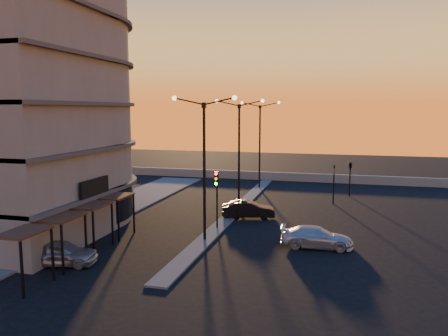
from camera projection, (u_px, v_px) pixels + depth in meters
The scene contains 14 objects.
ground at pixel (205, 241), 28.85m from camera, with size 120.00×120.00×0.00m, color black.
sidewalk_west at pixel (96, 216), 35.35m from camera, with size 5.00×40.00×0.12m, color #50504E.
median at pixel (239, 207), 38.41m from camera, with size 1.20×36.00×0.12m, color #50504E.
parapet at pixel (284, 177), 53.16m from camera, with size 44.00×0.50×1.00m, color gray.
building at pixel (15, 63), 30.86m from camera, with size 14.35×17.08×25.00m.
streetlamp_near at pixel (204, 157), 28.10m from camera, with size 4.32×0.32×9.51m.
streetlamp_mid at pixel (239, 145), 37.67m from camera, with size 4.32×0.32×9.51m.
streetlamp_far at pixel (260, 138), 47.25m from camera, with size 4.32×0.32×9.51m.
traffic_light_main at pixel (217, 190), 31.21m from camera, with size 0.28×0.44×4.25m.
signal_east_a at pixel (334, 183), 39.95m from camera, with size 0.13×0.16×3.60m.
signal_east_b at pixel (350, 166), 43.24m from camera, with size 0.42×1.99×3.60m.
car_hatchback at pixel (59, 253), 24.32m from camera, with size 1.67×4.16×1.42m, color #A4A5AC.
car_sedan at pixel (248, 209), 34.93m from camera, with size 1.46×4.19×1.38m, color black.
car_wagon at pixel (316, 237), 27.46m from camera, with size 1.83×4.50×1.31m, color silver.
Camera 1 is at (8.44, -26.67, 8.64)m, focal length 35.00 mm.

